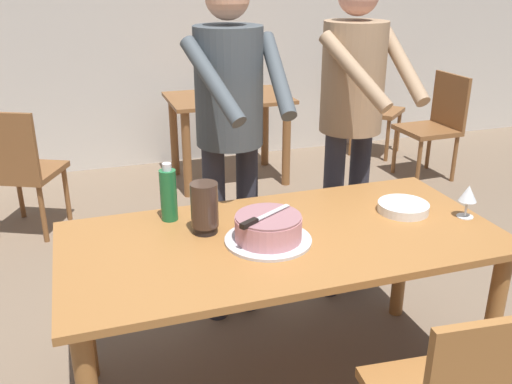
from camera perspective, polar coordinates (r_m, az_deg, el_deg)
The scene contains 14 objects.
back_wall at distance 5.24m, azimuth -10.71°, elevation 17.29°, with size 10.00×0.12×2.70m, color beige.
main_dining_table at distance 2.28m, azimuth 2.74°, elevation -6.84°, with size 1.74×0.83×0.75m.
cake_on_platter at distance 2.16m, azimuth 1.25°, elevation -3.84°, with size 0.34×0.34×0.11m.
cake_knife at distance 2.09m, azimuth -0.01°, elevation -2.88°, with size 0.24×0.16×0.02m.
plate_stack at distance 2.52m, azimuth 14.76°, elevation -1.52°, with size 0.22×0.22×0.04m.
wine_glass_near at distance 2.52m, azimuth 20.79°, elevation -0.24°, with size 0.08×0.08×0.14m.
water_bottle at distance 2.35m, azimuth -8.90°, elevation -0.22°, with size 0.07×0.07×0.25m.
hurricane_lamp at distance 2.22m, azimuth -5.26°, elevation -1.60°, with size 0.11×0.11×0.21m.
person_cutting_cake at distance 2.67m, azimuth -2.64°, elevation 7.47°, with size 0.46×0.57×1.72m.
person_standing_beside at distance 2.94m, azimuth 9.79°, elevation 8.51°, with size 0.47×0.58×1.72m.
background_table at distance 4.79m, azimuth -2.83°, elevation 7.83°, with size 1.00×0.70×0.74m.
background_chair_0 at distance 4.09m, azimuth -23.01°, elevation 2.33°, with size 0.59×0.59×0.90m.
background_chair_1 at distance 5.13m, azimuth 17.78°, elevation 6.77°, with size 0.45×0.45×0.90m.
background_chair_2 at distance 5.67m, azimuth 11.50°, elevation 8.77°, with size 0.62×0.62×0.90m.
Camera 1 is at (-0.73, -1.86, 1.74)m, focal length 39.29 mm.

